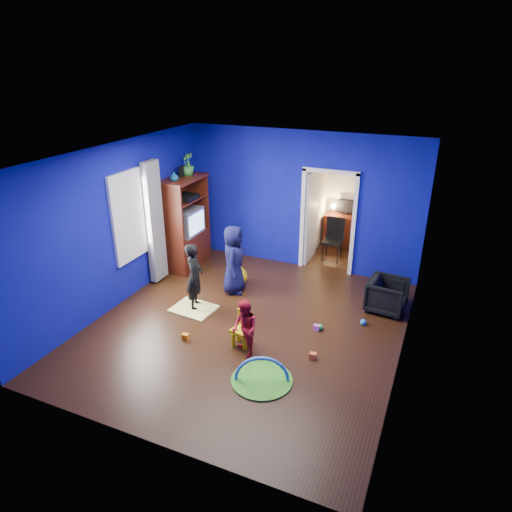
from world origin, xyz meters
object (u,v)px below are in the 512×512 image
at_px(vase, 174,176).
at_px(crt_tv, 187,222).
at_px(child_black, 195,277).
at_px(tv_armoire, 186,223).
at_px(study_desk, 343,230).
at_px(play_mat, 262,380).
at_px(child_navy, 234,260).
at_px(toddler_red, 245,329).
at_px(folding_chair, 333,241).
at_px(hopper_ball, 237,276).
at_px(kid_chair, 241,331).
at_px(armchair, 387,295).

relative_size(vase, crt_tv, 0.26).
bearing_deg(child_black, tv_armoire, 16.81).
height_order(tv_armoire, study_desk, tv_armoire).
bearing_deg(play_mat, child_navy, 124.18).
bearing_deg(toddler_red, play_mat, -2.61).
xyz_separation_m(child_black, tv_armoire, (-1.09, 1.51, 0.36)).
height_order(play_mat, folding_chair, folding_chair).
height_order(hopper_ball, play_mat, hopper_ball).
bearing_deg(vase, tv_armoire, 90.00).
bearing_deg(crt_tv, kid_chair, -44.30).
relative_size(vase, folding_chair, 0.20).
bearing_deg(hopper_ball, folding_chair, 54.74).
bearing_deg(kid_chair, hopper_ball, 129.90).
height_order(toddler_red, hopper_ball, toddler_red).
distance_m(tv_armoire, play_mat, 4.31).
xyz_separation_m(hopper_ball, study_desk, (1.40, 2.94, 0.18)).
bearing_deg(vase, folding_chair, 33.29).
bearing_deg(hopper_ball, toddler_red, -61.53).
distance_m(vase, tv_armoire, 1.11).
bearing_deg(play_mat, armchair, 64.36).
xyz_separation_m(vase, folding_chair, (2.81, 1.85, -1.59)).
distance_m(tv_armoire, kid_chair, 3.35).
bearing_deg(vase, toddler_red, -40.76).
relative_size(armchair, child_black, 0.54).
height_order(armchair, hopper_ball, armchair).
height_order(armchair, crt_tv, crt_tv).
distance_m(child_navy, hopper_ball, 0.54).
distance_m(child_black, hopper_ball, 1.20).
distance_m(armchair, vase, 4.63).
distance_m(child_black, study_desk, 4.38).
bearing_deg(toddler_red, vase, -178.55).
bearing_deg(hopper_ball, study_desk, 64.53).
bearing_deg(kid_chair, study_desk, 97.02).
xyz_separation_m(kid_chair, study_desk, (0.45, 4.77, 0.12)).
xyz_separation_m(toddler_red, vase, (-2.51, 2.16, 1.59)).
bearing_deg(play_mat, vase, 138.54).
height_order(vase, folding_chair, vase).
bearing_deg(child_navy, child_black, 139.77).
distance_m(child_black, vase, 2.17).
bearing_deg(kid_chair, play_mat, -34.61).
height_order(toddler_red, tv_armoire, tv_armoire).
height_order(armchair, study_desk, study_desk).
xyz_separation_m(vase, hopper_ball, (1.41, -0.14, -1.85)).
bearing_deg(play_mat, study_desk, 91.91).
relative_size(crt_tv, study_desk, 0.80).
relative_size(child_black, toddler_red, 1.36).
xyz_separation_m(armchair, study_desk, (-1.48, 2.76, 0.07)).
height_order(vase, crt_tv, vase).
distance_m(tv_armoire, hopper_ball, 1.67).
relative_size(toddler_red, hopper_ball, 2.30).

